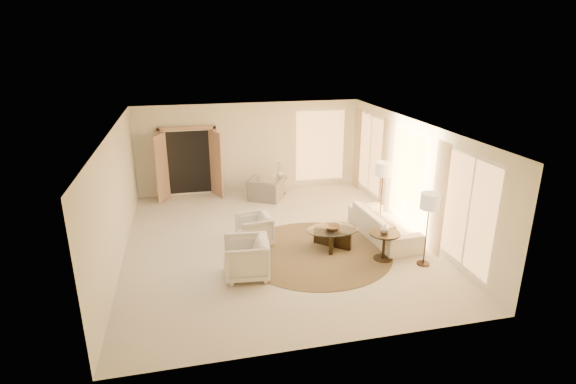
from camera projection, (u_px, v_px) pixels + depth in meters
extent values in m
cube|color=beige|center=(276.00, 242.00, 10.88)|extent=(7.00, 8.00, 0.02)
cube|color=white|center=(275.00, 127.00, 9.97)|extent=(7.00, 8.00, 0.02)
cube|color=beige|center=(250.00, 148.00, 14.11)|extent=(7.00, 0.04, 2.80)
cube|color=beige|center=(328.00, 268.00, 6.74)|extent=(7.00, 0.04, 2.80)
cube|color=beige|center=(116.00, 198.00, 9.68)|extent=(0.04, 8.00, 2.80)
cube|color=beige|center=(413.00, 177.00, 11.17)|extent=(0.04, 8.00, 2.80)
cube|color=tan|center=(189.00, 162.00, 13.71)|extent=(1.80, 0.12, 2.16)
cube|color=tan|center=(162.00, 167.00, 13.30)|extent=(0.35, 0.66, 2.00)
cube|color=tan|center=(216.00, 164.00, 13.64)|extent=(0.35, 0.66, 2.00)
cylinder|color=#3B2D1A|center=(316.00, 252.00, 10.32)|extent=(4.04, 4.04, 0.01)
imported|color=silver|center=(384.00, 224.00, 11.01)|extent=(1.04, 2.37, 0.68)
imported|color=silver|center=(254.00, 228.00, 10.65)|extent=(0.80, 0.84, 0.79)
imported|color=silver|center=(246.00, 256.00, 9.15)|extent=(0.90, 0.95, 0.91)
imported|color=gray|center=(265.00, 186.00, 13.55)|extent=(1.18, 1.06, 0.87)
cube|color=black|center=(332.00, 239.00, 10.53)|extent=(0.75, 0.69, 0.41)
cube|color=black|center=(332.00, 239.00, 10.53)|extent=(0.43, 0.89, 0.41)
cylinder|color=white|center=(333.00, 229.00, 10.45)|extent=(1.49, 1.49, 0.02)
cylinder|color=black|center=(383.00, 258.00, 10.00)|extent=(0.43, 0.43, 0.03)
cylinder|color=black|center=(384.00, 246.00, 9.90)|extent=(0.06, 0.06, 0.61)
cylinder|color=black|center=(385.00, 233.00, 9.80)|extent=(0.68, 0.68, 0.03)
cylinder|color=black|center=(280.00, 193.00, 14.18)|extent=(0.37, 0.37, 0.03)
cylinder|color=black|center=(280.00, 186.00, 14.10)|extent=(0.06, 0.06, 0.53)
cylinder|color=white|center=(280.00, 177.00, 14.01)|extent=(0.48, 0.48, 0.03)
cylinder|color=black|center=(380.00, 223.00, 11.89)|extent=(0.29, 0.29, 0.03)
cylinder|color=black|center=(381.00, 199.00, 11.66)|extent=(0.03, 0.03, 1.43)
cylinder|color=#BDAA8B|center=(383.00, 169.00, 11.40)|extent=(0.41, 0.41, 0.35)
cylinder|color=black|center=(423.00, 264.00, 9.77)|extent=(0.28, 0.28, 0.03)
cylinder|color=black|center=(426.00, 235.00, 9.55)|extent=(0.03, 0.03, 1.39)
cylinder|color=#BDAA8B|center=(430.00, 201.00, 9.30)|extent=(0.40, 0.40, 0.34)
imported|color=brown|center=(333.00, 227.00, 10.44)|extent=(0.44, 0.44, 0.09)
imported|color=silver|center=(385.00, 229.00, 9.77)|extent=(0.21, 0.21, 0.19)
imported|color=silver|center=(280.00, 174.00, 13.97)|extent=(0.27, 0.27, 0.22)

